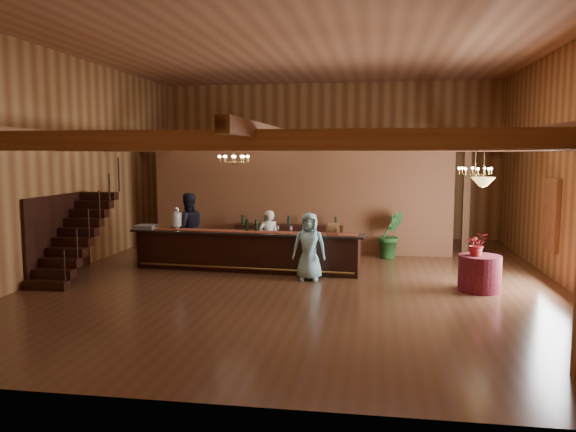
# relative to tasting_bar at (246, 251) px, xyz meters

# --- Properties ---
(floor) EXTENTS (14.00, 14.00, 0.00)m
(floor) POSITION_rel_tasting_bar_xyz_m (1.52, -0.65, -0.52)
(floor) COLOR #4E2E19
(floor) RESTS_ON ground
(ceiling) EXTENTS (14.00, 14.00, 0.00)m
(ceiling) POSITION_rel_tasting_bar_xyz_m (1.52, -0.65, 4.98)
(ceiling) COLOR #B1754D
(ceiling) RESTS_ON wall_back
(wall_back) EXTENTS (12.00, 0.10, 5.50)m
(wall_back) POSITION_rel_tasting_bar_xyz_m (1.52, 6.35, 2.23)
(wall_back) COLOR #A2753D
(wall_back) RESTS_ON floor
(wall_front) EXTENTS (12.00, 0.10, 5.50)m
(wall_front) POSITION_rel_tasting_bar_xyz_m (1.52, -7.65, 2.23)
(wall_front) COLOR #A2753D
(wall_front) RESTS_ON floor
(wall_left) EXTENTS (0.10, 14.00, 5.50)m
(wall_left) POSITION_rel_tasting_bar_xyz_m (-4.48, -0.65, 2.23)
(wall_left) COLOR #A2753D
(wall_left) RESTS_ON floor
(wall_right) EXTENTS (0.10, 14.00, 5.50)m
(wall_right) POSITION_rel_tasting_bar_xyz_m (7.52, -0.65, 2.23)
(wall_right) COLOR #A2753D
(wall_right) RESTS_ON floor
(beam_grid) EXTENTS (11.90, 13.90, 0.39)m
(beam_grid) POSITION_rel_tasting_bar_xyz_m (1.52, -0.14, 2.72)
(beam_grid) COLOR #A26740
(beam_grid) RESTS_ON wall_left
(support_posts) EXTENTS (9.20, 10.20, 3.20)m
(support_posts) POSITION_rel_tasting_bar_xyz_m (1.52, -1.15, 1.08)
(support_posts) COLOR #A26740
(support_posts) RESTS_ON floor
(partition_wall) EXTENTS (9.00, 0.18, 3.10)m
(partition_wall) POSITION_rel_tasting_bar_xyz_m (1.02, 2.85, 1.03)
(partition_wall) COLOR brown
(partition_wall) RESTS_ON floor
(window_right_back) EXTENTS (0.12, 1.05, 1.75)m
(window_right_back) POSITION_rel_tasting_bar_xyz_m (7.47, 0.35, 1.03)
(window_right_back) COLOR white
(window_right_back) RESTS_ON wall_right
(staircase) EXTENTS (1.00, 2.80, 2.00)m
(staircase) POSITION_rel_tasting_bar_xyz_m (-3.93, -1.39, 0.48)
(staircase) COLOR black
(staircase) RESTS_ON floor
(backroom_boxes) EXTENTS (4.10, 0.60, 1.10)m
(backroom_boxes) POSITION_rel_tasting_bar_xyz_m (1.23, 4.85, 0.01)
(backroom_boxes) COLOR black
(backroom_boxes) RESTS_ON floor
(tasting_bar) EXTENTS (6.14, 1.21, 1.03)m
(tasting_bar) POSITION_rel_tasting_bar_xyz_m (0.00, 0.00, 0.00)
(tasting_bar) COLOR black
(tasting_bar) RESTS_ON floor
(beverage_dispenser) EXTENTS (0.26, 0.26, 0.60)m
(beverage_dispenser) POSITION_rel_tasting_bar_xyz_m (-1.92, 0.19, 0.79)
(beverage_dispenser) COLOR silver
(beverage_dispenser) RESTS_ON tasting_bar
(glass_rack_tray) EXTENTS (0.50, 0.50, 0.10)m
(glass_rack_tray) POSITION_rel_tasting_bar_xyz_m (-2.75, 0.15, 0.55)
(glass_rack_tray) COLOR gray
(glass_rack_tray) RESTS_ON tasting_bar
(raffle_drum) EXTENTS (0.34, 0.24, 0.30)m
(raffle_drum) POSITION_rel_tasting_bar_xyz_m (2.25, -0.21, 0.68)
(raffle_drum) COLOR brown
(raffle_drum) RESTS_ON tasting_bar
(bar_bottle_0) EXTENTS (0.07, 0.07, 0.30)m
(bar_bottle_0) POSITION_rel_tasting_bar_xyz_m (0.01, 0.12, 0.65)
(bar_bottle_0) COLOR black
(bar_bottle_0) RESTS_ON tasting_bar
(bar_bottle_1) EXTENTS (0.07, 0.07, 0.30)m
(bar_bottle_1) POSITION_rel_tasting_bar_xyz_m (0.26, 0.10, 0.65)
(bar_bottle_1) COLOR black
(bar_bottle_1) RESTS_ON tasting_bar
(backbar_shelf) EXTENTS (3.21, 0.62, 0.90)m
(backbar_shelf) POSITION_rel_tasting_bar_xyz_m (0.74, 2.40, -0.07)
(backbar_shelf) COLOR black
(backbar_shelf) RESTS_ON floor
(round_table) EXTENTS (0.91, 0.91, 0.79)m
(round_table) POSITION_rel_tasting_bar_xyz_m (5.56, -1.32, -0.12)
(round_table) COLOR maroon
(round_table) RESTS_ON floor
(chandelier_left) EXTENTS (0.80, 0.80, 0.48)m
(chandelier_left) POSITION_rel_tasting_bar_xyz_m (-0.35, 0.21, 2.36)
(chandelier_left) COLOR #A2883F
(chandelier_left) RESTS_ON beam_grid
(chandelier_right) EXTENTS (0.80, 0.80, 0.77)m
(chandelier_right) POSITION_rel_tasting_bar_xyz_m (5.67, 0.41, 2.07)
(chandelier_right) COLOR #A2883F
(chandelier_right) RESTS_ON beam_grid
(pendant_lamp) EXTENTS (0.52, 0.52, 0.90)m
(pendant_lamp) POSITION_rel_tasting_bar_xyz_m (5.56, -1.32, 1.89)
(pendant_lamp) COLOR #A2883F
(pendant_lamp) RESTS_ON beam_grid
(bartender) EXTENTS (0.64, 0.54, 1.50)m
(bartender) POSITION_rel_tasting_bar_xyz_m (0.45, 0.80, 0.23)
(bartender) COLOR white
(bartender) RESTS_ON floor
(staff_second) EXTENTS (1.19, 1.12, 1.94)m
(staff_second) POSITION_rel_tasting_bar_xyz_m (-1.79, 0.73, 0.45)
(staff_second) COLOR black
(staff_second) RESTS_ON floor
(guest) EXTENTS (0.80, 0.52, 1.62)m
(guest) POSITION_rel_tasting_bar_xyz_m (1.73, -0.81, 0.29)
(guest) COLOR #91D3D9
(guest) RESTS_ON floor
(floor_plant) EXTENTS (0.93, 0.85, 1.38)m
(floor_plant) POSITION_rel_tasting_bar_xyz_m (3.72, 2.35, 0.17)
(floor_plant) COLOR #1D491A
(floor_plant) RESTS_ON floor
(table_flowers) EXTENTS (0.47, 0.41, 0.52)m
(table_flowers) POSITION_rel_tasting_bar_xyz_m (5.47, -1.37, 0.53)
(table_flowers) COLOR #A52022
(table_flowers) RESTS_ON round_table
(table_vase) EXTENTS (0.21, 0.21, 0.32)m
(table_vase) POSITION_rel_tasting_bar_xyz_m (5.50, -1.22, 0.43)
(table_vase) COLOR #A2883F
(table_vase) RESTS_ON round_table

